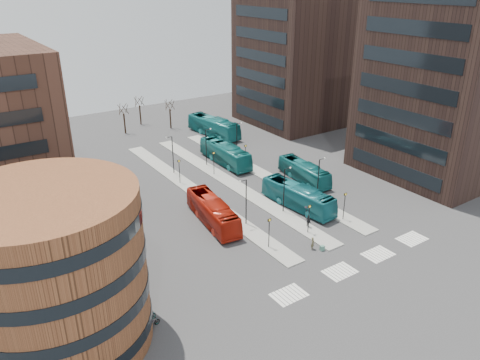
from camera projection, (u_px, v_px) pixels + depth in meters
ground at (376, 287)px, 47.05m from camera, size 160.00×160.00×0.00m
island_left at (195, 192)px, 67.70m from camera, size 2.50×45.00×0.15m
island_mid at (230, 182)px, 70.79m from camera, size 2.50×45.00×0.15m
island_right at (262, 174)px, 73.87m from camera, size 2.50×45.00×0.15m
suitcase at (322, 248)px, 53.29m from camera, size 0.53×0.45×0.60m
red_bus at (213, 211)px, 58.70m from camera, size 4.24×11.85×3.23m
teal_bus_a at (298, 196)px, 62.67m from camera, size 3.81×11.85×3.24m
teal_bus_b at (225, 154)px, 77.52m from camera, size 3.14×12.36×3.43m
teal_bus_c at (304, 172)px, 71.00m from camera, size 3.24×10.64×2.92m
teal_bus_d at (214, 126)px, 91.09m from camera, size 4.77×13.24×3.61m
traveller at (313, 243)px, 53.33m from camera, size 0.66×0.56×1.52m
commuter_a at (230, 225)px, 57.28m from camera, size 0.87×0.73×1.60m
commuter_b at (308, 221)px, 57.84m from camera, size 0.59×1.08×1.75m
commuter_c at (307, 212)px, 60.30m from camera, size 0.65×1.12×1.73m
bicycle_near at (152, 322)px, 41.73m from camera, size 1.53×0.57×0.80m
bicycle_mid at (153, 323)px, 41.60m from camera, size 1.54×0.62×0.90m
bicycle_far at (149, 318)px, 42.26m from camera, size 1.71×1.04×0.85m
crosswalk_stripes at (358, 263)px, 50.98m from camera, size 22.35×2.40×0.01m
round_building at (52, 272)px, 37.43m from camera, size 15.16×15.16×14.00m
tower_near at (449, 77)px, 69.60m from camera, size 20.12×20.00×30.00m
tower_far at (299, 49)px, 95.37m from camera, size 20.12×20.00×30.00m
sign_poles at (255, 185)px, 64.34m from camera, size 12.45×22.12×3.65m
lamp_posts at (241, 164)px, 68.19m from camera, size 14.04×20.24×6.12m
bare_trees at (145, 116)px, 94.82m from camera, size 10.97×8.14×5.90m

